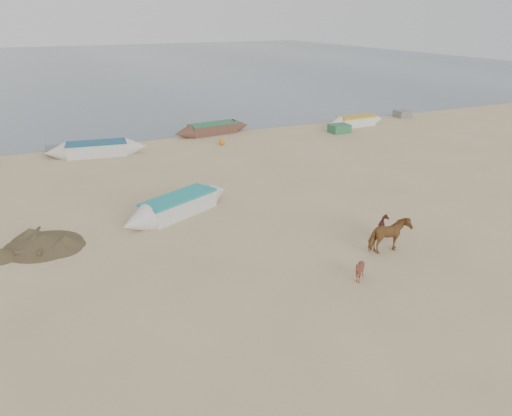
{
  "coord_description": "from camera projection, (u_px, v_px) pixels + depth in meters",
  "views": [
    {
      "loc": [
        -8.54,
        -13.9,
        8.79
      ],
      "look_at": [
        0.0,
        4.0,
        1.0
      ],
      "focal_mm": 35.0,
      "sensor_mm": 36.0,
      "label": 1
    }
  ],
  "objects": [
    {
      "name": "sea",
      "position": [
        64.0,
        66.0,
        87.19
      ],
      "size": [
        160.0,
        160.0,
        0.0
      ],
      "primitive_type": "plane",
      "color": "slate",
      "rests_on": "ground"
    },
    {
      "name": "cow_adult",
      "position": [
        389.0,
        236.0,
        19.38
      ],
      "size": [
        1.68,
        0.79,
        1.41
      ],
      "primitive_type": "imported",
      "rotation": [
        0.0,
        0.0,
        1.56
      ],
      "color": "brown",
      "rests_on": "ground"
    },
    {
      "name": "calf_front",
      "position": [
        359.0,
        270.0,
        17.37
      ],
      "size": [
        0.78,
        0.7,
        0.84
      ],
      "primitive_type": "imported",
      "rotation": [
        0.0,
        0.0,
        -1.6
      ],
      "color": "brown",
      "rests_on": "ground"
    },
    {
      "name": "debris_pile",
      "position": [
        43.0,
        240.0,
        20.06
      ],
      "size": [
        4.08,
        4.08,
        0.48
      ],
      "primitive_type": "cone",
      "rotation": [
        0.0,
        0.0,
        -0.38
      ],
      "color": "brown",
      "rests_on": "ground"
    },
    {
      "name": "near_canoe",
      "position": [
        179.0,
        205.0,
        23.15
      ],
      "size": [
        6.3,
        3.94,
        0.91
      ],
      "primitive_type": null,
      "rotation": [
        0.0,
        0.0,
        0.45
      ],
      "color": "silver",
      "rests_on": "ground"
    },
    {
      "name": "beach_clutter",
      "position": [
        209.0,
        139.0,
        35.97
      ],
      "size": [
        45.24,
        3.93,
        0.64
      ],
      "color": "#306C3E",
      "rests_on": "ground"
    },
    {
      "name": "waterline_canoes",
      "position": [
        66.0,
        151.0,
        32.32
      ],
      "size": [
        46.95,
        4.69,
        0.94
      ],
      "color": "brown",
      "rests_on": "ground"
    },
    {
      "name": "ground",
      "position": [
        303.0,
        269.0,
        18.31
      ],
      "size": [
        140.0,
        140.0,
        0.0
      ],
      "primitive_type": "plane",
      "color": "tan",
      "rests_on": "ground"
    },
    {
      "name": "calf_right",
      "position": [
        385.0,
        227.0,
        20.85
      ],
      "size": [
        0.89,
        0.98,
        0.85
      ],
      "primitive_type": "imported",
      "rotation": [
        0.0,
        0.0,
        1.35
      ],
      "color": "#5B291D",
      "rests_on": "ground"
    }
  ]
}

